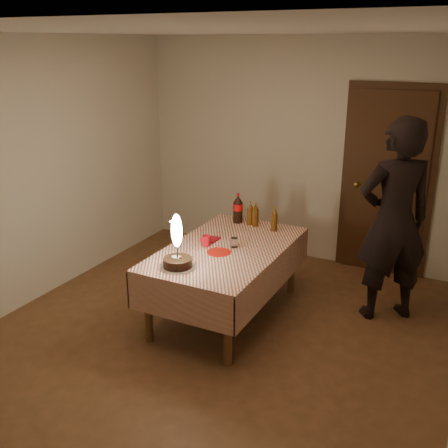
% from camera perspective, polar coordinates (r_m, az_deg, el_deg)
% --- Properties ---
extents(ground, '(4.00, 4.50, 0.01)m').
position_cam_1_polar(ground, '(4.79, -1.35, -12.50)').
color(ground, brown).
rests_on(ground, ground).
extents(room_shell, '(4.04, 4.54, 2.62)m').
position_cam_1_polar(room_shell, '(4.21, -0.62, 7.37)').
color(room_shell, beige).
rests_on(room_shell, ground).
extents(dining_table, '(1.02, 1.72, 0.70)m').
position_cam_1_polar(dining_table, '(4.93, 0.27, -3.58)').
color(dining_table, brown).
rests_on(dining_table, ground).
extents(birthday_cake, '(0.31, 0.31, 0.48)m').
position_cam_1_polar(birthday_cake, '(4.45, -5.10, -3.13)').
color(birthday_cake, white).
rests_on(birthday_cake, dining_table).
extents(red_plate, '(0.22, 0.22, 0.01)m').
position_cam_1_polar(red_plate, '(4.78, -0.56, -3.08)').
color(red_plate, red).
rests_on(red_plate, dining_table).
extents(red_cup, '(0.08, 0.08, 0.10)m').
position_cam_1_polar(red_cup, '(4.92, -1.96, -1.82)').
color(red_cup, '#AE0C1A').
rests_on(red_cup, dining_table).
extents(clear_cup, '(0.07, 0.07, 0.09)m').
position_cam_1_polar(clear_cup, '(4.89, 1.11, -2.02)').
color(clear_cup, silver).
rests_on(clear_cup, dining_table).
extents(napkin_stack, '(0.15, 0.15, 0.02)m').
position_cam_1_polar(napkin_stack, '(5.07, -1.54, -1.66)').
color(napkin_stack, red).
rests_on(napkin_stack, dining_table).
extents(cola_bottle, '(0.10, 0.10, 0.32)m').
position_cam_1_polar(cola_bottle, '(5.52, 1.52, 1.70)').
color(cola_bottle, black).
rests_on(cola_bottle, dining_table).
extents(amber_bottle_left, '(0.06, 0.06, 0.25)m').
position_cam_1_polar(amber_bottle_left, '(5.47, 2.87, 1.14)').
color(amber_bottle_left, '#59330F').
rests_on(amber_bottle_left, dining_table).
extents(amber_bottle_right, '(0.06, 0.06, 0.25)m').
position_cam_1_polar(amber_bottle_right, '(5.30, 5.51, 0.47)').
color(amber_bottle_right, '#59330F').
rests_on(amber_bottle_right, dining_table).
extents(amber_bottle_mid, '(0.06, 0.06, 0.25)m').
position_cam_1_polar(amber_bottle_mid, '(5.43, 3.45, 0.97)').
color(amber_bottle_mid, '#59330F').
rests_on(amber_bottle_mid, dining_table).
extents(photographer, '(0.84, 0.79, 1.93)m').
position_cam_1_polar(photographer, '(5.04, 17.99, 0.30)').
color(photographer, black).
rests_on(photographer, ground).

